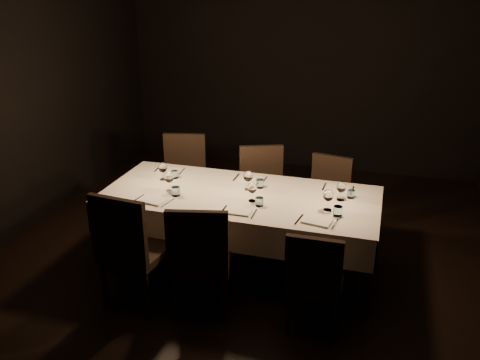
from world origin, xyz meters
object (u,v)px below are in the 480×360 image
(chair_near_right, at_px, (314,278))
(chair_far_left, at_px, (184,174))
(dining_table, at_px, (240,201))
(chair_far_center, at_px, (262,188))
(chair_near_left, at_px, (130,245))
(chair_near_center, at_px, (200,256))
(chair_far_right, at_px, (327,195))

(chair_near_right, height_order, chair_far_left, chair_far_left)
(dining_table, distance_m, chair_near_right, 1.15)
(chair_far_center, bearing_deg, dining_table, -113.66)
(chair_near_left, bearing_deg, chair_near_right, -171.59)
(chair_near_right, bearing_deg, chair_far_left, -43.59)
(chair_near_right, height_order, chair_far_center, chair_far_center)
(chair_far_left, bearing_deg, chair_near_right, -55.86)
(chair_near_center, xyz_separation_m, chair_far_right, (0.81, 1.64, -0.05))
(chair_near_center, distance_m, chair_far_left, 1.84)
(dining_table, distance_m, chair_near_center, 0.83)
(chair_far_center, xyz_separation_m, chair_far_right, (0.68, 0.10, -0.03))
(chair_near_left, distance_m, chair_near_right, 1.52)
(chair_far_left, bearing_deg, chair_near_left, -95.40)
(chair_far_right, bearing_deg, chair_far_center, -160.05)
(chair_near_center, bearing_deg, chair_far_right, -129.70)
(chair_near_right, bearing_deg, chair_far_right, -86.61)
(chair_near_left, xyz_separation_m, chair_far_right, (1.40, 1.68, -0.07))
(chair_near_center, bearing_deg, chair_far_left, -77.18)
(chair_near_left, relative_size, chair_far_center, 1.08)
(chair_near_left, relative_size, chair_near_right, 1.18)
(dining_table, xyz_separation_m, chair_near_right, (0.82, -0.78, -0.20))
(chair_near_left, xyz_separation_m, chair_near_center, (0.60, 0.04, -0.02))
(chair_far_left, xyz_separation_m, chair_far_right, (1.62, -0.01, -0.04))
(chair_far_left, relative_size, chair_far_right, 1.10)
(dining_table, relative_size, chair_far_right, 2.81)
(chair_far_center, bearing_deg, chair_far_left, 151.70)
(chair_near_left, bearing_deg, chair_near_center, -170.63)
(dining_table, bearing_deg, chair_far_left, 137.28)
(chair_near_right, bearing_deg, chair_near_center, 1.45)
(chair_far_left, bearing_deg, dining_table, -55.49)
(dining_table, distance_m, chair_far_right, 1.11)
(chair_far_left, distance_m, chair_far_center, 0.95)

